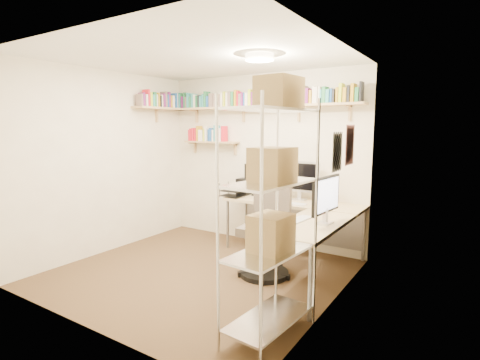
# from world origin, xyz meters

# --- Properties ---
(ground) EXTENTS (3.20, 3.20, 0.00)m
(ground) POSITION_xyz_m (0.00, 0.00, 0.00)
(ground) COLOR #48321F
(ground) RESTS_ON ground
(room_shell) EXTENTS (3.24, 3.04, 2.52)m
(room_shell) POSITION_xyz_m (0.00, 0.00, 1.55)
(room_shell) COLOR beige
(room_shell) RESTS_ON ground
(wall_shelves) EXTENTS (3.12, 1.09, 0.80)m
(wall_shelves) POSITION_xyz_m (-0.40, 1.30, 2.03)
(wall_shelves) COLOR tan
(wall_shelves) RESTS_ON ground
(corner_desk) EXTENTS (1.97, 1.92, 1.28)m
(corner_desk) POSITION_xyz_m (0.70, 0.97, 0.73)
(corner_desk) COLOR beige
(corner_desk) RESTS_ON ground
(office_chair) EXTENTS (0.60, 0.61, 1.15)m
(office_chair) POSITION_xyz_m (0.69, 0.41, 0.48)
(office_chair) COLOR black
(office_chair) RESTS_ON ground
(wire_rack) EXTENTS (0.49, 0.88, 2.12)m
(wire_rack) POSITION_xyz_m (1.36, -0.73, 1.29)
(wire_rack) COLOR silver
(wire_rack) RESTS_ON ground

